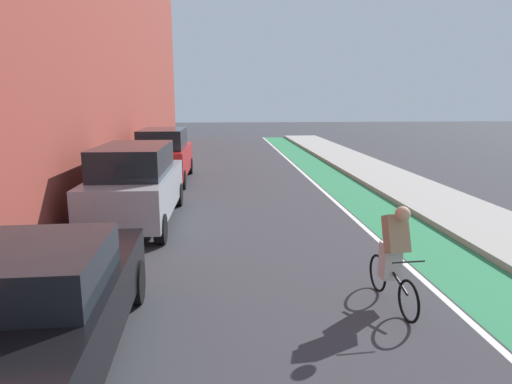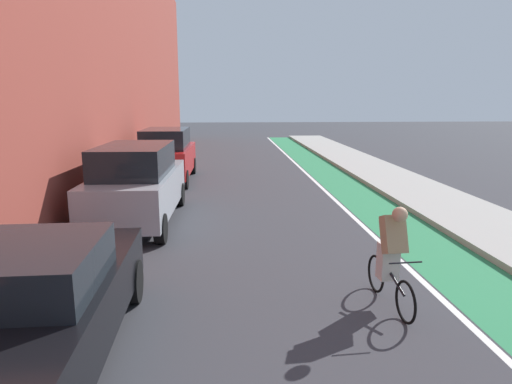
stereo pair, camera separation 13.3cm
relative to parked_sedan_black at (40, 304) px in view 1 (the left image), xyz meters
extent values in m
plane|color=#38383D|center=(3.10, 8.06, -0.78)|extent=(92.56, 92.56, 0.00)
cube|color=#2D8451|center=(6.45, 10.06, -0.78)|extent=(1.60, 42.07, 0.00)
cube|color=white|center=(5.55, 10.06, -0.78)|extent=(0.12, 42.07, 0.00)
cube|color=#A8A59E|center=(8.53, 10.06, -0.71)|extent=(2.54, 42.07, 0.14)
cube|color=brown|center=(-2.85, 10.06, 4.24)|extent=(3.00, 42.07, 10.05)
cube|color=black|center=(0.00, 0.05, -0.10)|extent=(1.88, 4.28, 0.70)
cube|color=black|center=(0.00, -0.17, 0.47)|extent=(1.60, 1.82, 0.55)
cylinder|color=black|center=(-0.85, 1.59, -0.45)|extent=(0.24, 0.67, 0.66)
cylinder|color=black|center=(0.75, 1.63, -0.45)|extent=(0.24, 0.67, 0.66)
cube|color=#9EA0A8|center=(0.00, 6.28, 0.02)|extent=(1.88, 4.67, 0.95)
cube|color=black|center=(-0.01, 6.05, 0.82)|extent=(1.63, 2.81, 0.75)
cylinder|color=black|center=(-0.78, 8.07, -0.45)|extent=(0.23, 0.66, 0.66)
cylinder|color=black|center=(0.85, 8.04, -0.45)|extent=(0.23, 0.66, 0.66)
cylinder|color=black|center=(-0.85, 4.53, -0.45)|extent=(0.23, 0.66, 0.66)
cylinder|color=black|center=(0.78, 4.50, -0.45)|extent=(0.23, 0.66, 0.66)
cube|color=red|center=(0.00, 12.14, 0.02)|extent=(1.82, 4.38, 0.95)
cube|color=black|center=(0.00, 11.93, 0.82)|extent=(1.59, 2.64, 0.75)
cylinder|color=black|center=(-0.78, 13.78, -0.45)|extent=(0.23, 0.66, 0.66)
cylinder|color=black|center=(0.82, 13.76, -0.45)|extent=(0.23, 0.66, 0.66)
cylinder|color=black|center=(-0.82, 10.53, -0.45)|extent=(0.23, 0.66, 0.66)
cylinder|color=black|center=(0.78, 10.50, -0.45)|extent=(0.23, 0.66, 0.66)
torus|color=black|center=(4.68, 0.72, -0.48)|extent=(0.08, 0.61, 0.61)
torus|color=black|center=(4.60, 1.76, -0.48)|extent=(0.08, 0.61, 0.61)
cylinder|color=black|center=(4.64, 1.24, -0.26)|extent=(0.11, 0.96, 0.33)
cylinder|color=black|center=(4.63, 1.42, -0.18)|extent=(0.04, 0.12, 0.55)
cylinder|color=black|center=(4.67, 0.79, 0.07)|extent=(0.48, 0.06, 0.02)
cube|color=beige|center=(4.63, 1.34, -0.11)|extent=(0.30, 0.26, 0.56)
cube|color=tan|center=(4.64, 1.22, 0.35)|extent=(0.35, 0.42, 0.60)
sphere|color=tan|center=(4.65, 1.06, 0.69)|extent=(0.22, 0.22, 0.22)
cube|color=beige|center=(4.63, 1.34, 0.37)|extent=(0.28, 0.29, 0.39)
camera|label=1|loc=(2.08, -4.96, 2.30)|focal=31.68mm
camera|label=2|loc=(2.21, -4.97, 2.30)|focal=31.68mm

